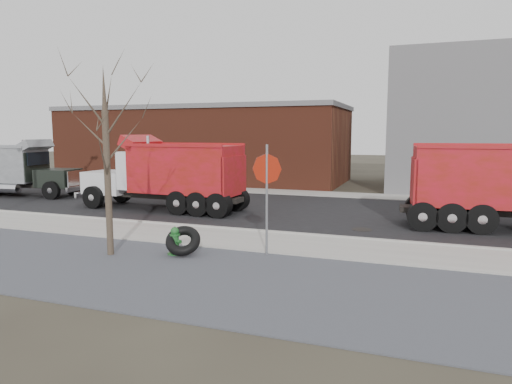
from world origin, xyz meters
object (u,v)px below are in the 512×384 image
at_px(truck_tire, 183,241).
at_px(dump_truck_red_b, 168,173).
at_px(fire_hydrant, 175,242).
at_px(stop_sign, 267,181).
at_px(dump_truck_grey, 15,168).

bearing_deg(truck_tire, dump_truck_red_b, 123.70).
bearing_deg(dump_truck_red_b, fire_hydrant, 124.31).
height_order(truck_tire, dump_truck_red_b, dump_truck_red_b).
bearing_deg(stop_sign, truck_tire, -135.33).
relative_size(stop_sign, dump_truck_grey, 0.46).
bearing_deg(dump_truck_grey, truck_tire, -35.26).
distance_m(fire_hydrant, truck_tire, 0.26).
bearing_deg(fire_hydrant, truck_tire, 22.62).
height_order(truck_tire, stop_sign, stop_sign).
bearing_deg(dump_truck_red_b, stop_sign, 141.11).
height_order(fire_hydrant, stop_sign, stop_sign).
bearing_deg(dump_truck_grey, dump_truck_red_b, -14.16).
relative_size(fire_hydrant, truck_tire, 0.68).
xyz_separation_m(stop_sign, dump_truck_red_b, (-6.52, 5.69, -0.42)).
height_order(fire_hydrant, dump_truck_red_b, dump_truck_red_b).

